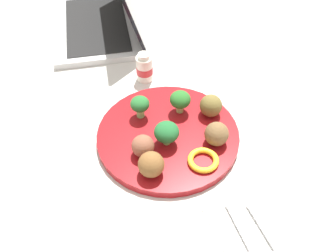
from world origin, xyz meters
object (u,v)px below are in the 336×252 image
yogurt_bottle (144,68)px  meatball_front_right (143,146)px  knife (250,245)px  meatball_far_rim (151,164)px  napkin (257,239)px  meatball_mid_right (211,106)px  broccoli_floret_near_rim (180,100)px  meatball_near_rim (217,134)px  laptop (104,16)px  broccoli_floret_mid_right (140,105)px  fork (270,238)px  plate (168,136)px  pepper_ring_center (203,160)px  broccoli_floret_front_left (167,132)px

yogurt_bottle → meatball_front_right: bearing=-23.3°
meatball_front_right → knife: size_ratio=0.29×
meatball_far_rim → napkin: size_ratio=0.28×
napkin → yogurt_bottle: (-0.45, -0.01, 0.03)m
meatball_mid_right → yogurt_bottle: 0.19m
broccoli_floret_near_rim → meatball_front_right: broccoli_floret_near_rim is taller
meatball_near_rim → laptop: 0.50m
meatball_mid_right → yogurt_bottle: size_ratio=0.65×
broccoli_floret_near_rim → meatball_front_right: (0.07, -0.11, -0.01)m
broccoli_floret_mid_right → fork: 0.35m
meatball_near_rim → napkin: (0.20, -0.03, -0.04)m
plate → fork: size_ratio=2.32×
meatball_far_rim → pepper_ring_center: bearing=79.2°
meatball_mid_right → fork: 0.28m
meatball_mid_right → laptop: (-0.42, -0.08, 0.00)m
broccoli_floret_front_left → meatball_near_rim: 0.09m
meatball_mid_right → meatball_front_right: size_ratio=1.08×
plate → napkin: (0.26, 0.04, -0.01)m
broccoli_floret_mid_right → pepper_ring_center: 0.17m
meatball_front_right → yogurt_bottle: (-0.22, 0.09, -0.01)m
broccoli_floret_mid_right → meatball_far_rim: broccoli_floret_mid_right is taller
meatball_front_right → broccoli_floret_near_rim: bearing=123.0°
yogurt_bottle → pepper_ring_center: bearing=-0.5°
fork → yogurt_bottle: yogurt_bottle is taller
meatball_mid_right → yogurt_bottle: bearing=-158.3°
fork → knife: size_ratio=0.83×
broccoli_floret_near_rim → meatball_front_right: size_ratio=1.16×
plate → broccoli_floret_near_rim: broccoli_floret_near_rim is taller
meatball_mid_right → laptop: 0.43m
laptop → fork: bearing=3.1°
yogurt_bottle → laptop: 0.24m
broccoli_floret_front_left → napkin: bearing=12.1°
meatball_near_rim → pepper_ring_center: bearing=-54.1°
napkin → fork: 0.02m
broccoli_floret_mid_right → meatball_near_rim: broccoli_floret_mid_right is taller
pepper_ring_center → laptop: bearing=-178.9°
broccoli_floret_near_rim → napkin: size_ratio=0.29×
broccoli_floret_front_left → meatball_far_rim: size_ratio=1.03×
plate → meatball_near_rim: size_ratio=6.03×
broccoli_floret_front_left → fork: 0.26m
plate → meatball_mid_right: bearing=96.8°
meatball_far_rim → laptop: (-0.51, 0.08, -0.00)m
broccoli_floret_near_rim → broccoli_floret_mid_right: bearing=-105.3°
plate → meatball_mid_right: 0.11m
meatball_far_rim → meatball_near_rim: bearing=95.9°
fork → napkin: bearing=-117.1°
pepper_ring_center → knife: bearing=-2.9°
plate → broccoli_floret_front_left: bearing=-31.1°
meatball_far_rim → fork: size_ratio=0.39×
meatball_mid_right → knife: bearing=-16.6°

